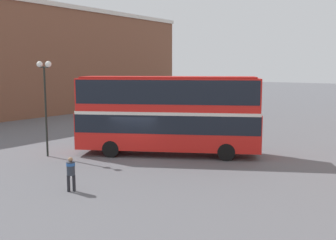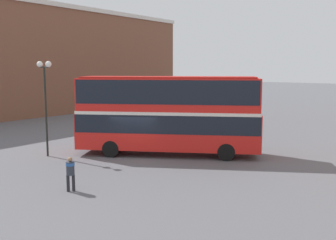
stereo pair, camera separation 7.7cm
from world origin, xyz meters
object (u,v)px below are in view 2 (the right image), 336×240
double_decker_bus (168,110)px  parked_car_kerb_near (173,117)px  street_lamp_twin_globe (45,86)px  pedestrian_foreground (70,170)px

double_decker_bus → parked_car_kerb_near: double_decker_bus is taller
double_decker_bus → parked_car_kerb_near: (-7.14, 10.36, -2.01)m
parked_car_kerb_near → street_lamp_twin_globe: street_lamp_twin_globe is taller
double_decker_bus → pedestrian_foreground: 8.68m
pedestrian_foreground → parked_car_kerb_near: size_ratio=0.37×
pedestrian_foreground → parked_car_kerb_near: parked_car_kerb_near is taller
parked_car_kerb_near → pedestrian_foreground: bearing=117.0°
parked_car_kerb_near → street_lamp_twin_globe: (1.43, -15.11, 3.55)m
street_lamp_twin_globe → pedestrian_foreground: bearing=-29.0°
double_decker_bus → parked_car_kerb_near: bearing=95.4°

